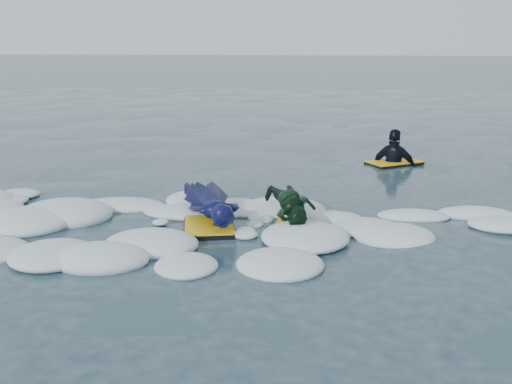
# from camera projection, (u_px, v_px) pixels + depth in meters

# --- Properties ---
(ground) EXTENTS (120.00, 120.00, 0.00)m
(ground) POSITION_uv_depth(u_px,v_px,m) (246.00, 253.00, 7.32)
(ground) COLOR #152734
(ground) RESTS_ON ground
(foam_band) EXTENTS (12.00, 3.10, 0.30)m
(foam_band) POSITION_uv_depth(u_px,v_px,m) (254.00, 226.00, 8.32)
(foam_band) COLOR white
(foam_band) RESTS_ON ground
(prone_woman_unit) EXTENTS (1.20, 1.85, 0.45)m
(prone_woman_unit) POSITION_uv_depth(u_px,v_px,m) (211.00, 206.00, 8.44)
(prone_woman_unit) COLOR black
(prone_woman_unit) RESTS_ON ground
(prone_child_unit) EXTENTS (0.81, 1.30, 0.47)m
(prone_child_unit) POSITION_uv_depth(u_px,v_px,m) (293.00, 208.00, 8.28)
(prone_child_unit) COLOR black
(prone_child_unit) RESTS_ON ground
(waiting_rider_unit) EXTENTS (1.17, 1.01, 1.54)m
(waiting_rider_unit) POSITION_uv_depth(u_px,v_px,m) (394.00, 169.00, 12.11)
(waiting_rider_unit) COLOR black
(waiting_rider_unit) RESTS_ON ground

